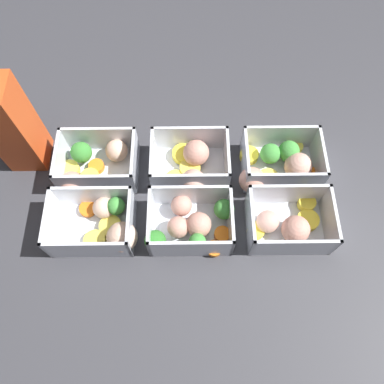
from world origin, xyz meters
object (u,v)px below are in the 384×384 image
object	(u,v)px
container_far_center	(193,165)
container_near_left	(106,225)
juice_carton	(13,126)
container_far_left	(95,164)
container_near_center	(192,224)
container_near_right	(290,223)
container_far_right	(280,164)

from	to	relation	value
container_far_center	container_near_left	bearing A→B (deg)	-142.31
juice_carton	container_far_left	bearing A→B (deg)	-15.13
container_near_center	container_near_right	size ratio (longest dim) A/B	1.07
container_far_left	container_far_right	size ratio (longest dim) A/B	0.99
container_near_center	container_far_right	distance (m)	0.19
container_far_left	container_far_right	distance (m)	0.33
container_far_left	juice_carton	bearing A→B (deg)	164.87
container_far_right	container_near_left	bearing A→B (deg)	-159.65
container_near_center	juice_carton	xyz separation A→B (m)	(-0.29, 0.15, 0.07)
container_far_left	container_near_left	bearing A→B (deg)	-75.76
container_near_left	juice_carton	world-z (taller)	juice_carton
container_near_right	container_far_left	world-z (taller)	same
container_far_center	container_near_center	bearing A→B (deg)	-91.59
container_near_center	container_near_right	world-z (taller)	same
container_near_center	container_far_center	world-z (taller)	same
container_far_left	container_near_right	bearing A→B (deg)	-19.22
container_near_left	container_far_center	distance (m)	0.18
container_far_left	container_far_center	world-z (taller)	same
container_far_left	container_far_right	bearing A→B (deg)	-0.82
container_near_center	container_far_right	world-z (taller)	same
container_far_right	container_far_center	bearing A→B (deg)	179.50
container_near_right	container_far_center	distance (m)	0.19
container_far_left	juice_carton	world-z (taller)	juice_carton
container_near_left	container_far_right	distance (m)	0.32
container_near_left	container_far_center	world-z (taller)	same
container_near_right	container_far_right	xyz separation A→B (m)	(-0.00, 0.11, 0.00)
container_far_center	container_far_left	bearing A→B (deg)	178.90
container_near_left	container_near_right	size ratio (longest dim) A/B	1.13
container_far_left	container_far_right	world-z (taller)	same
container_near_left	container_far_center	size ratio (longest dim) A/B	1.10
juice_carton	container_far_center	bearing A→B (deg)	-6.97
container_far_right	juice_carton	xyz separation A→B (m)	(-0.45, 0.04, 0.07)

